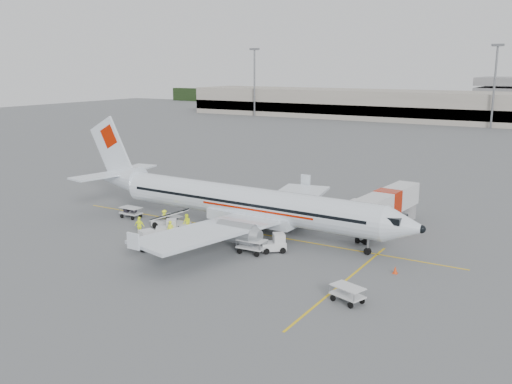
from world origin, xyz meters
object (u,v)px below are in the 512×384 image
at_px(tug_fore, 274,243).
at_px(jet_bridge, 387,210).
at_px(aircraft, 246,181).
at_px(tug_aft, 167,227).
at_px(tug_mid, 144,239).
at_px(belt_loader, 171,215).

bearing_deg(tug_fore, jet_bridge, 22.30).
bearing_deg(aircraft, jet_bridge, 36.13).
height_order(jet_bridge, tug_aft, jet_bridge).
height_order(tug_fore, tug_aft, tug_fore).
xyz_separation_m(jet_bridge, tug_aft, (-18.29, -13.21, -1.27)).
height_order(aircraft, tug_mid, aircraft).
height_order(jet_bridge, tug_mid, jet_bridge).
bearing_deg(aircraft, tug_fore, -34.59).
distance_m(tug_mid, tug_aft, 4.36).
bearing_deg(tug_aft, belt_loader, 83.37).
relative_size(aircraft, tug_aft, 18.20).
xyz_separation_m(aircraft, tug_fore, (5.42, -3.98, -4.50)).
distance_m(aircraft, tug_fore, 8.09).
bearing_deg(tug_mid, belt_loader, 130.49).
height_order(aircraft, tug_aft, aircraft).
bearing_deg(jet_bridge, tug_fore, -113.55).
bearing_deg(tug_mid, tug_aft, 124.08).
distance_m(aircraft, jet_bridge, 14.91).
height_order(belt_loader, tug_fore, belt_loader).
relative_size(aircraft, tug_mid, 15.95).
distance_m(tug_fore, tug_mid, 12.06).
bearing_deg(tug_aft, jet_bridge, -0.05).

